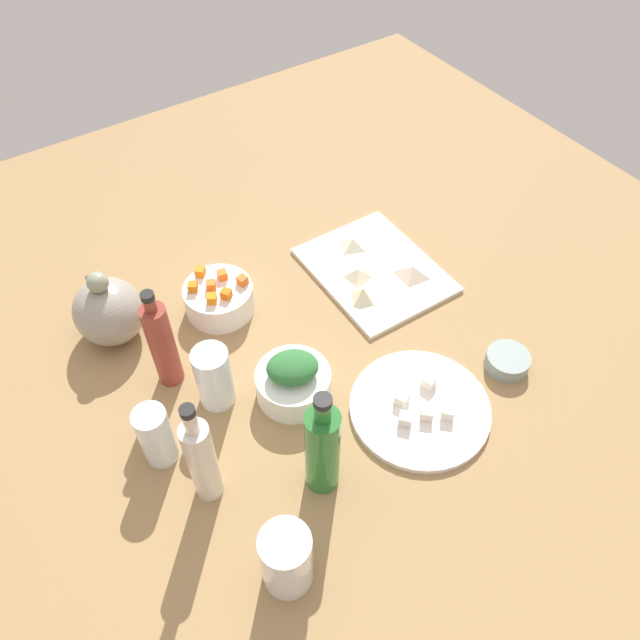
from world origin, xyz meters
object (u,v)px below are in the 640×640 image
teapot (108,310)px  bottle_1 (202,459)px  plate_tofu (420,408)px  bowl_greens (293,384)px  drinking_glass_1 (214,377)px  drinking_glass_2 (286,559)px  bowl_small_side (507,361)px  cutting_board (375,270)px  bowl_carrots (219,299)px  drinking_glass_0 (156,436)px  bottle_2 (162,344)px  bottle_0 (322,449)px

teapot → bottle_1: 40.49cm
plate_tofu → bowl_greens: (15.68, 16.90, 2.35)cm
drinking_glass_1 → drinking_glass_2: size_ratio=1.00×
plate_tofu → bowl_small_side: 20.07cm
cutting_board → bowl_carrots: 34.20cm
drinking_glass_0 → drinking_glass_1: 14.15cm
drinking_glass_0 → bowl_carrots: bearing=-44.6°
bottle_2 → drinking_glass_2: bearing=178.7°
bowl_greens → bowl_small_side: bowl_greens is taller
bowl_greens → drinking_glass_1: (6.81, 12.07, 3.57)cm
plate_tofu → bowl_small_side: bearing=-94.4°
bowl_greens → drinking_glass_1: 14.31cm
bottle_1 → drinking_glass_2: bearing=-169.9°
plate_tofu → drinking_glass_2: (-11.53, 35.02, 5.92)cm
cutting_board → bottle_1: bottle_1 is taller
teapot → drinking_glass_0: teapot is taller
bowl_small_side → drinking_glass_2: drinking_glass_2 is taller
cutting_board → bowl_small_side: size_ratio=3.68×
plate_tofu → bowl_greens: 23.18cm
bottle_0 → bottle_2: size_ratio=1.04×
drinking_glass_1 → drinking_glass_2: 34.56cm
bottle_0 → drinking_glass_0: 27.90cm
bowl_carrots → drinking_glass_0: drinking_glass_0 is taller
cutting_board → bowl_greens: bowl_greens is taller
bowl_small_side → bottle_0: size_ratio=0.34×
bowl_carrots → bottle_1: (-34.38, 20.07, 6.94)cm
bowl_greens → bottle_2: 24.34cm
drinking_glass_0 → drinking_glass_1: bearing=-69.4°
bottle_0 → drinking_glass_1: 25.13cm
teapot → bottle_0: bottle_0 is taller
bottle_1 → drinking_glass_0: bearing=20.7°
bottle_2 → drinking_glass_0: 16.63cm
bottle_0 → drinking_glass_2: 16.84cm
bottle_1 → bottle_2: size_ratio=1.05×
teapot → bottle_1: bearing=-179.8°
cutting_board → bowl_carrots: (8.92, 32.91, 2.58)cm
plate_tofu → drinking_glass_2: drinking_glass_2 is taller
plate_tofu → bowl_carrots: bowl_carrots is taller
teapot → drinking_glass_0: 30.41cm
plate_tofu → drinking_glass_2: bearing=108.2°
bottle_1 → bowl_carrots: bearing=-30.3°
plate_tofu → bowl_small_side: size_ratio=3.08×
drinking_glass_0 → drinking_glass_2: (-29.04, -7.20, 0.26)cm
bowl_carrots → drinking_glass_1: bearing=151.0°
bottle_1 → drinking_glass_2: size_ratio=1.85×
cutting_board → drinking_glass_0: (-15.30, 56.82, 5.76)cm
bottle_0 → drinking_glass_2: bottle_0 is taller
bottle_0 → drinking_glass_1: (23.89, 6.91, -3.60)cm
cutting_board → teapot: 55.53cm
bowl_small_side → drinking_glass_0: drinking_glass_0 is taller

